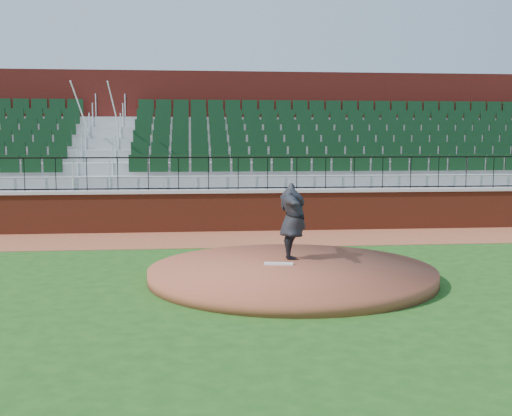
# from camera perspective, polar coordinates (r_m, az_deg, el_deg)

# --- Properties ---
(ground) EXTENTS (90.00, 90.00, 0.00)m
(ground) POSITION_cam_1_polar(r_m,az_deg,el_deg) (13.15, 0.66, -6.33)
(ground) COLOR #1D4A15
(ground) RESTS_ON ground
(warning_track) EXTENTS (34.00, 3.20, 0.01)m
(warning_track) POSITION_cam_1_polar(r_m,az_deg,el_deg) (18.44, -1.22, -2.73)
(warning_track) COLOR brown
(warning_track) RESTS_ON ground
(field_wall) EXTENTS (34.00, 0.35, 1.20)m
(field_wall) POSITION_cam_1_polar(r_m,az_deg,el_deg) (19.94, -1.59, -0.34)
(field_wall) COLOR maroon
(field_wall) RESTS_ON ground
(wall_cap) EXTENTS (34.00, 0.45, 0.10)m
(wall_cap) POSITION_cam_1_polar(r_m,az_deg,el_deg) (19.88, -1.60, 1.52)
(wall_cap) COLOR #B7B7B7
(wall_cap) RESTS_ON field_wall
(wall_railing) EXTENTS (34.00, 0.05, 1.00)m
(wall_railing) POSITION_cam_1_polar(r_m,az_deg,el_deg) (19.84, -1.60, 3.10)
(wall_railing) COLOR black
(wall_railing) RESTS_ON wall_cap
(seating_stands) EXTENTS (34.00, 5.10, 4.60)m
(seating_stands) POSITION_cam_1_polar(r_m,az_deg,el_deg) (22.54, -2.11, 4.73)
(seating_stands) COLOR gray
(seating_stands) RESTS_ON ground
(concourse_wall) EXTENTS (34.00, 0.50, 5.50)m
(concourse_wall) POSITION_cam_1_polar(r_m,az_deg,el_deg) (25.33, -2.52, 5.89)
(concourse_wall) COLOR maroon
(concourse_wall) RESTS_ON ground
(pitchers_mound) EXTENTS (5.82, 5.82, 0.25)m
(pitchers_mound) POSITION_cam_1_polar(r_m,az_deg,el_deg) (13.07, 3.20, -5.85)
(pitchers_mound) COLOR brown
(pitchers_mound) RESTS_ON ground
(pitching_rubber) EXTENTS (0.62, 0.25, 0.04)m
(pitching_rubber) POSITION_cam_1_polar(r_m,az_deg,el_deg) (13.31, 2.03, -5.00)
(pitching_rubber) COLOR white
(pitching_rubber) RESTS_ON pitchers_mound
(pitcher) EXTENTS (0.57, 2.05, 1.66)m
(pitcher) POSITION_cam_1_polar(r_m,az_deg,el_deg) (13.81, 3.30, -1.18)
(pitcher) COLOR black
(pitcher) RESTS_ON pitchers_mound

